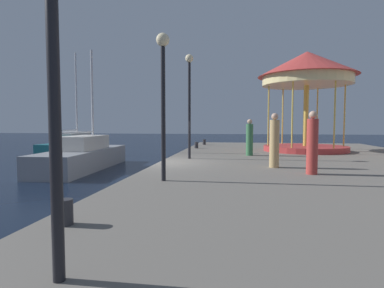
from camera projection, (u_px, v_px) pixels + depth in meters
name	position (u px, v px, depth m)	size (l,w,h in m)	color
ground_plane	(160.00, 181.00, 12.97)	(120.00, 120.00, 0.00)	black
quay_dock	(321.00, 175.00, 12.03)	(12.68, 27.70, 0.80)	slate
sailboat_grey	(83.00, 156.00, 16.36)	(2.46, 7.46, 6.41)	gray
sailboat_teal	(73.00, 146.00, 23.09)	(2.22, 6.07, 7.62)	#19606B
carousel	(307.00, 77.00, 17.77)	(5.45, 5.45, 5.62)	#B23333
lamp_post_mid_promenade	(163.00, 80.00, 8.47)	(0.36, 0.36, 3.98)	black
lamp_post_far_end	(189.00, 88.00, 13.94)	(0.36, 0.36, 4.62)	black
bollard_north	(65.00, 212.00, 4.86)	(0.24, 0.24, 0.40)	#2D2D33
bollard_south	(204.00, 142.00, 23.49)	(0.24, 0.24, 0.40)	#2D2D33
bollard_center	(196.00, 145.00, 20.07)	(0.24, 0.24, 0.40)	#2D2D33
person_near_carousel	(250.00, 138.00, 15.46)	(0.34, 0.34, 1.79)	#387247
person_by_the_water	(274.00, 142.00, 11.19)	(0.34, 0.34, 1.94)	tan
person_far_corner	(312.00, 145.00, 9.71)	(0.34, 0.34, 1.95)	#B23833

